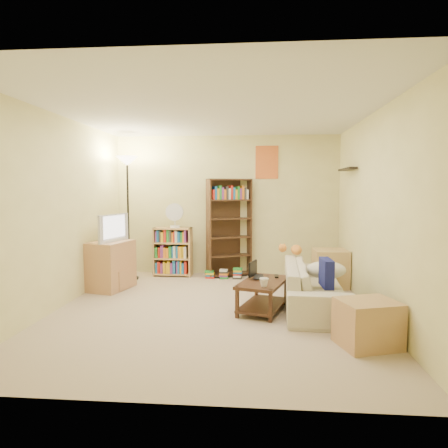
{
  "coord_description": "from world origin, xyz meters",
  "views": [
    {
      "loc": [
        0.56,
        -4.95,
        1.54
      ],
      "look_at": [
        0.09,
        0.68,
        1.05
      ],
      "focal_mm": 32.0,
      "sensor_mm": 36.0,
      "label": 1
    }
  ],
  "objects_px": {
    "television": "(110,228)",
    "side_table": "(330,268)",
    "laptop": "(262,277)",
    "end_cabinet": "(368,323)",
    "short_bookshelf": "(173,252)",
    "tall_bookshelf": "(229,225)",
    "desk_fan": "(175,215)",
    "sofa": "(315,286)",
    "tv_stand": "(110,265)",
    "mug": "(264,282)",
    "tabby_cat": "(294,249)",
    "floor_lamp": "(127,182)",
    "coffee_table": "(263,292)"
  },
  "relations": [
    {
      "from": "television",
      "to": "side_table",
      "type": "distance_m",
      "value": 3.51
    },
    {
      "from": "end_cabinet",
      "to": "laptop",
      "type": "bearing_deg",
      "value": 130.23
    },
    {
      "from": "mug",
      "to": "desk_fan",
      "type": "bearing_deg",
      "value": 124.79
    },
    {
      "from": "floor_lamp",
      "to": "mug",
      "type": "bearing_deg",
      "value": -40.15
    },
    {
      "from": "mug",
      "to": "side_table",
      "type": "xyz_separation_m",
      "value": [
        1.08,
        1.68,
        -0.15
      ]
    },
    {
      "from": "tall_bookshelf",
      "to": "floor_lamp",
      "type": "bearing_deg",
      "value": 170.14
    },
    {
      "from": "tabby_cat",
      "to": "tall_bookshelf",
      "type": "xyz_separation_m",
      "value": [
        -1.05,
        1.02,
        0.27
      ]
    },
    {
      "from": "side_table",
      "to": "mug",
      "type": "bearing_deg",
      "value": -122.68
    },
    {
      "from": "coffee_table",
      "to": "side_table",
      "type": "distance_m",
      "value": 1.76
    },
    {
      "from": "tall_bookshelf",
      "to": "desk_fan",
      "type": "bearing_deg",
      "value": 163.38
    },
    {
      "from": "tabby_cat",
      "to": "floor_lamp",
      "type": "relative_size",
      "value": 0.21
    },
    {
      "from": "laptop",
      "to": "end_cabinet",
      "type": "distance_m",
      "value": 1.59
    },
    {
      "from": "mug",
      "to": "end_cabinet",
      "type": "relative_size",
      "value": 0.24
    },
    {
      "from": "sofa",
      "to": "side_table",
      "type": "bearing_deg",
      "value": -16.2
    },
    {
      "from": "desk_fan",
      "to": "short_bookshelf",
      "type": "bearing_deg",
      "value": 137.76
    },
    {
      "from": "tabby_cat",
      "to": "tall_bookshelf",
      "type": "bearing_deg",
      "value": 135.71
    },
    {
      "from": "tall_bookshelf",
      "to": "end_cabinet",
      "type": "distance_m",
      "value": 3.53
    },
    {
      "from": "sofa",
      "to": "tv_stand",
      "type": "distance_m",
      "value": 3.1
    },
    {
      "from": "tv_stand",
      "to": "side_table",
      "type": "distance_m",
      "value": 3.45
    },
    {
      "from": "tabby_cat",
      "to": "floor_lamp",
      "type": "xyz_separation_m",
      "value": [
        -2.74,
        0.62,
        1.02
      ]
    },
    {
      "from": "tv_stand",
      "to": "television",
      "type": "bearing_deg",
      "value": -139.05
    },
    {
      "from": "television",
      "to": "desk_fan",
      "type": "bearing_deg",
      "value": -25.08
    },
    {
      "from": "laptop",
      "to": "side_table",
      "type": "distance_m",
      "value": 1.65
    },
    {
      "from": "short_bookshelf",
      "to": "end_cabinet",
      "type": "height_order",
      "value": "short_bookshelf"
    },
    {
      "from": "tall_bookshelf",
      "to": "end_cabinet",
      "type": "height_order",
      "value": "tall_bookshelf"
    },
    {
      "from": "sofa",
      "to": "tv_stand",
      "type": "relative_size",
      "value": 2.67
    },
    {
      "from": "coffee_table",
      "to": "short_bookshelf",
      "type": "bearing_deg",
      "value": 146.21
    },
    {
      "from": "laptop",
      "to": "floor_lamp",
      "type": "bearing_deg",
      "value": 57.99
    },
    {
      "from": "television",
      "to": "desk_fan",
      "type": "distance_m",
      "value": 1.28
    },
    {
      "from": "coffee_table",
      "to": "mug",
      "type": "bearing_deg",
      "value": -71.46
    },
    {
      "from": "side_table",
      "to": "end_cabinet",
      "type": "relative_size",
      "value": 1.08
    },
    {
      "from": "desk_fan",
      "to": "television",
      "type": "bearing_deg",
      "value": -129.46
    },
    {
      "from": "tv_stand",
      "to": "short_bookshelf",
      "type": "bearing_deg",
      "value": 67.84
    },
    {
      "from": "television",
      "to": "tall_bookshelf",
      "type": "xyz_separation_m",
      "value": [
        1.76,
        1.09,
        -0.04
      ]
    },
    {
      "from": "coffee_table",
      "to": "tall_bookshelf",
      "type": "height_order",
      "value": "tall_bookshelf"
    },
    {
      "from": "sofa",
      "to": "side_table",
      "type": "height_order",
      "value": "side_table"
    },
    {
      "from": "tabby_cat",
      "to": "coffee_table",
      "type": "relative_size",
      "value": 0.46
    },
    {
      "from": "mug",
      "to": "end_cabinet",
      "type": "distance_m",
      "value": 1.28
    },
    {
      "from": "desk_fan",
      "to": "tall_bookshelf",
      "type": "bearing_deg",
      "value": 6.52
    },
    {
      "from": "desk_fan",
      "to": "floor_lamp",
      "type": "xyz_separation_m",
      "value": [
        -0.74,
        -0.29,
        0.57
      ]
    },
    {
      "from": "mug",
      "to": "short_bookshelf",
      "type": "height_order",
      "value": "short_bookshelf"
    },
    {
      "from": "sofa",
      "to": "desk_fan",
      "type": "xyz_separation_m",
      "value": [
        -2.21,
        1.67,
        0.81
      ]
    },
    {
      "from": "tall_bookshelf",
      "to": "television",
      "type": "bearing_deg",
      "value": -171.39
    },
    {
      "from": "television",
      "to": "end_cabinet",
      "type": "relative_size",
      "value": 1.34
    },
    {
      "from": "short_bookshelf",
      "to": "end_cabinet",
      "type": "distance_m",
      "value": 3.98
    },
    {
      "from": "short_bookshelf",
      "to": "floor_lamp",
      "type": "height_order",
      "value": "floor_lamp"
    },
    {
      "from": "mug",
      "to": "television",
      "type": "bearing_deg",
      "value": 152.33
    },
    {
      "from": "laptop",
      "to": "mug",
      "type": "distance_m",
      "value": 0.45
    },
    {
      "from": "mug",
      "to": "desk_fan",
      "type": "xyz_separation_m",
      "value": [
        -1.54,
        2.21,
        0.66
      ]
    },
    {
      "from": "coffee_table",
      "to": "side_table",
      "type": "relative_size",
      "value": 1.66
    }
  ]
}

